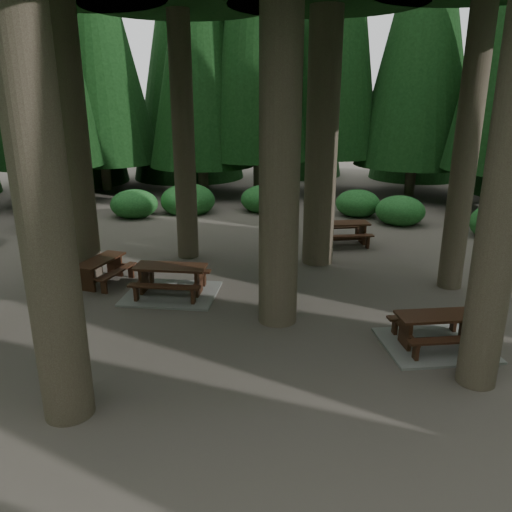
{
  "coord_description": "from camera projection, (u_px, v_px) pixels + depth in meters",
  "views": [
    {
      "loc": [
        -0.28,
        -9.88,
        4.76
      ],
      "look_at": [
        0.4,
        1.46,
        1.1
      ],
      "focal_mm": 35.0,
      "sensor_mm": 36.0,
      "label": 1
    }
  ],
  "objects": [
    {
      "name": "picnic_table_c",
      "position": [
        171.0,
        285.0,
        12.45
      ],
      "size": [
        2.53,
        2.22,
        0.76
      ],
      "rotation": [
        0.0,
        0.0,
        -0.18
      ],
      "color": "gray",
      "rests_on": "ground"
    },
    {
      "name": "shrub_ring",
      "position": [
        271.0,
        294.0,
        11.5
      ],
      "size": [
        23.86,
        24.64,
        1.49
      ],
      "color": "#1C531F",
      "rests_on": "ground"
    },
    {
      "name": "picnic_table_d",
      "position": [
        343.0,
        230.0,
        16.63
      ],
      "size": [
        1.79,
        1.48,
        0.74
      ],
      "rotation": [
        0.0,
        0.0,
        0.06
      ],
      "color": "#381810",
      "rests_on": "ground"
    },
    {
      "name": "picnic_table_a",
      "position": [
        436.0,
        336.0,
        9.87
      ],
      "size": [
        2.11,
        1.78,
        0.69
      ],
      "rotation": [
        0.0,
        0.0,
        0.05
      ],
      "color": "gray",
      "rests_on": "ground"
    },
    {
      "name": "ground",
      "position": [
        242.0,
        325.0,
        10.87
      ],
      "size": [
        80.0,
        80.0,
        0.0
      ],
      "primitive_type": "plane",
      "color": "#4D453E",
      "rests_on": "ground"
    },
    {
      "name": "picnic_table_b",
      "position": [
        101.0,
        267.0,
        13.16
      ],
      "size": [
        1.73,
        1.89,
        0.66
      ],
      "rotation": [
        0.0,
        0.0,
        1.18
      ],
      "color": "#381810",
      "rests_on": "ground"
    }
  ]
}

